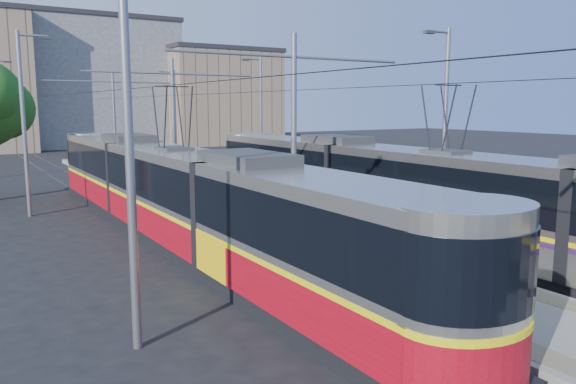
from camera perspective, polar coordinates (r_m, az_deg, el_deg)
ground at (r=14.51m, az=17.98°, el=-11.17°), size 160.00×160.00×0.00m
platform at (r=28.20m, az=-9.20°, el=-0.92°), size 4.00×50.00×0.30m
tactile_strip_left at (r=27.67m, az=-11.99°, el=-0.86°), size 0.70×50.00×0.01m
tactile_strip_right at (r=28.75m, az=-6.54°, el=-0.37°), size 0.70×50.00×0.01m
rails at (r=28.22m, az=-9.20°, el=-1.19°), size 8.71×70.00×0.03m
tram_left at (r=20.43m, az=-11.37°, el=-0.23°), size 2.43×28.08×5.50m
tram_right at (r=19.46m, az=15.53°, el=-0.38°), size 2.43×30.19×5.50m
catenary at (r=25.20m, az=-6.95°, el=7.98°), size 9.20×70.00×7.00m
street_lamps at (r=31.55m, az=-12.18°, el=7.37°), size 15.18×38.22×8.00m
shelter at (r=25.33m, az=-6.04°, el=1.06°), size 0.97×1.17×2.23m
building_centre at (r=74.64m, az=-19.10°, el=10.44°), size 18.36×14.28×15.26m
building_right at (r=73.40m, az=-7.10°, el=9.60°), size 14.28×10.20×11.96m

